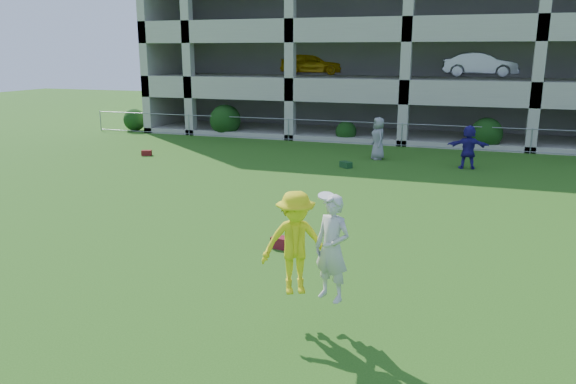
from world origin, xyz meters
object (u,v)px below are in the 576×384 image
at_px(frisbee_contest, 305,244).
at_px(parking_garage, 426,29).
at_px(bystander_c, 378,138).
at_px(bystander_d, 468,147).

relative_size(frisbee_contest, parking_garage, 0.06).
distance_m(bystander_c, parking_garage, 13.46).
xyz_separation_m(bystander_c, parking_garage, (0.51, 12.46, 5.08)).
bearing_deg(bystander_d, parking_garage, -83.53).
bearing_deg(bystander_c, parking_garage, 149.13).
bearing_deg(frisbee_contest, parking_garage, 92.18).
bearing_deg(parking_garage, bystander_d, -76.01).
bearing_deg(frisbee_contest, bystander_c, 95.73).
relative_size(bystander_c, frisbee_contest, 1.00).
relative_size(bystander_c, parking_garage, 0.06).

